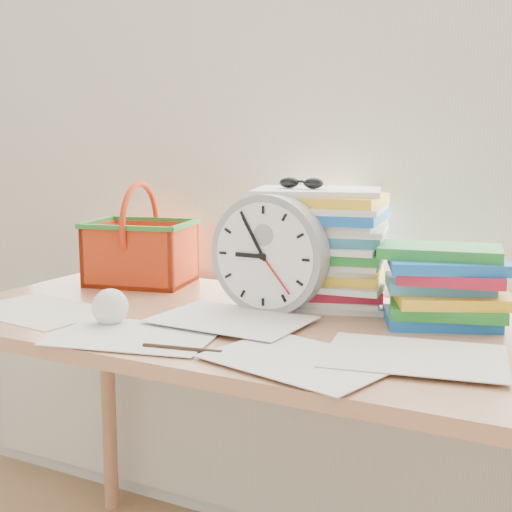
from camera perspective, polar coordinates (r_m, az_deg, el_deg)
The scene contains 10 objects.
curtain at distance 1.86m, azimuth 5.07°, elevation 14.25°, with size 2.40×0.01×2.50m, color silver.
desk at distance 1.58m, azimuth -0.69°, elevation -7.74°, with size 1.40×0.70×0.75m.
paper_stack at distance 1.68m, azimuth 5.29°, elevation 0.69°, with size 0.31×0.26×0.27m, color white, non-canonical shape.
clock at distance 1.59m, azimuth 1.08°, elevation 0.13°, with size 0.27×0.27×0.05m, color gray.
sunglasses at distance 1.67m, azimuth 3.63°, elevation 5.89°, with size 0.13×0.11×0.03m, color black, non-canonical shape.
book_stack at distance 1.57m, azimuth 15.00°, elevation -2.29°, with size 0.28×0.21×0.16m, color white, non-canonical shape.
basket at distance 1.95m, azimuth -9.24°, elevation 1.74°, with size 0.27×0.21×0.27m, color #E04215, non-canonical shape.
crumpled_ball at distance 1.54m, azimuth -11.60°, elevation -3.99°, with size 0.08×0.08×0.08m, color white.
pen at distance 1.34m, azimuth -5.95°, elevation -7.42°, with size 0.01×0.01×0.16m, color black.
scattered_papers at distance 1.56m, azimuth -0.69°, elevation -4.90°, with size 1.26×0.42×0.02m, color white, non-canonical shape.
Camera 1 is at (0.72, 0.27, 1.14)m, focal length 50.00 mm.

